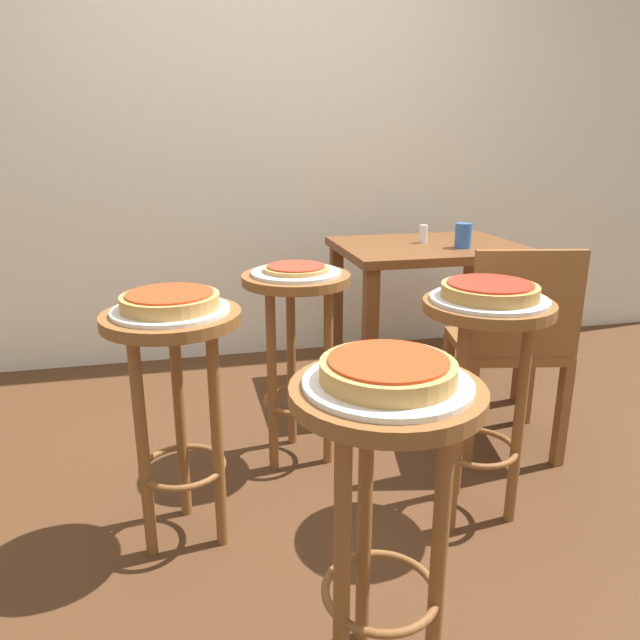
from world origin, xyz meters
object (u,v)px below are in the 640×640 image
at_px(dining_table, 428,270).
at_px(stool_rear, 297,325).
at_px(condiment_shaker, 423,234).
at_px(serving_plate_leftside, 171,310).
at_px(serving_plate_middle, 489,299).
at_px(pizza_foreground, 388,370).
at_px(stool_foreground, 384,471).
at_px(stool_leftside, 176,375).
at_px(cup_near_edge, 463,235).
at_px(pizza_middle, 490,290).
at_px(pizza_rear, 296,268).
at_px(serving_plate_foreground, 388,383).
at_px(wooden_chair, 512,343).
at_px(serving_plate_rear, 296,273).
at_px(pizza_leftside, 170,300).
at_px(stool_middle, 484,361).

bearing_deg(dining_table, stool_rear, -143.44).
bearing_deg(condiment_shaker, serving_plate_leftside, -139.60).
bearing_deg(serving_plate_middle, pizza_foreground, -133.55).
height_order(serving_plate_leftside, condiment_shaker, condiment_shaker).
height_order(stool_foreground, stool_rear, same).
relative_size(stool_leftside, dining_table, 0.86).
bearing_deg(serving_plate_leftside, stool_foreground, -56.58).
relative_size(serving_plate_middle, cup_near_edge, 3.15).
distance_m(pizza_middle, stool_leftside, 0.98).
relative_size(pizza_middle, pizza_rear, 1.22).
bearing_deg(condiment_shaker, serving_plate_foreground, -114.85).
height_order(stool_leftside, cup_near_edge, cup_near_edge).
height_order(stool_rear, condiment_shaker, condiment_shaker).
bearing_deg(condiment_shaker, serving_plate_middle, -102.64).
distance_m(cup_near_edge, wooden_chair, 0.67).
bearing_deg(serving_plate_rear, pizza_rear, 180.00).
bearing_deg(pizza_leftside, dining_table, 38.82).
height_order(dining_table, cup_near_edge, cup_near_edge).
relative_size(serving_plate_leftside, cup_near_edge, 2.95).
height_order(serving_plate_middle, condiment_shaker, condiment_shaker).
height_order(serving_plate_foreground, pizza_leftside, pizza_leftside).
bearing_deg(serving_plate_rear, stool_leftside, -137.59).
relative_size(stool_leftside, pizza_leftside, 2.68).
relative_size(serving_plate_foreground, cup_near_edge, 3.02).
height_order(pizza_middle, pizza_leftside, same).
xyz_separation_m(stool_leftside, cup_near_edge, (1.32, 0.85, 0.24)).
relative_size(serving_plate_leftside, condiment_shaker, 3.88).
height_order(serving_plate_leftside, wooden_chair, wooden_chair).
distance_m(serving_plate_foreground, stool_leftside, 0.80).
bearing_deg(stool_leftside, pizza_rear, 42.41).
height_order(stool_rear, serving_plate_rear, serving_plate_rear).
bearing_deg(stool_leftside, stool_rear, 42.41).
bearing_deg(stool_middle, cup_near_edge, 68.29).
relative_size(pizza_leftside, condiment_shaker, 3.22).
xyz_separation_m(stool_rear, wooden_chair, (0.82, -0.14, -0.09)).
xyz_separation_m(serving_plate_leftside, wooden_chair, (1.26, 0.26, -0.29)).
distance_m(stool_foreground, stool_middle, 0.75).
xyz_separation_m(serving_plate_leftside, pizza_rear, (0.44, 0.40, 0.02)).
relative_size(serving_plate_foreground, serving_plate_leftside, 1.02).
xyz_separation_m(serving_plate_foreground, pizza_foreground, (0.00, 0.00, 0.03)).
bearing_deg(pizza_foreground, serving_plate_leftside, 123.42).
height_order(cup_near_edge, wooden_chair, same).
distance_m(stool_rear, pizza_rear, 0.22).
xyz_separation_m(stool_rear, serving_plate_rear, (0.00, 0.00, 0.20)).
xyz_separation_m(serving_plate_rear, pizza_rear, (-0.00, 0.00, 0.02)).
bearing_deg(dining_table, serving_plate_rear, -143.44).
height_order(pizza_leftside, dining_table, pizza_leftside).
bearing_deg(pizza_middle, stool_middle, -90.00).
bearing_deg(pizza_rear, pizza_middle, -45.11).
bearing_deg(pizza_rear, pizza_leftside, -137.59).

